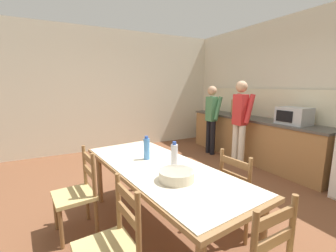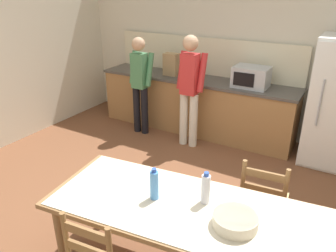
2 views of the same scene
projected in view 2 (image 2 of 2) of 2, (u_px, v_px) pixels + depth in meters
ground_plane at (182, 224)px, 3.42m from camera, size 8.32×8.32×0.00m
wall_back at (266, 45)px, 4.94m from camera, size 6.52×0.12×2.90m
kitchen_counter at (195, 104)px, 5.44m from camera, size 3.27×0.66×0.90m
counter_splashback at (205, 56)px, 5.38m from camera, size 3.23×0.03×0.60m
microwave at (251, 77)px, 4.76m from camera, size 0.50×0.39×0.30m
paper_bag at (171, 64)px, 5.36m from camera, size 0.24×0.16×0.36m
dining_table at (187, 214)px, 2.53m from camera, size 2.28×1.12×0.75m
bottle_near_centre at (154, 185)px, 2.55m from camera, size 0.07×0.07×0.27m
bottle_off_centre at (206, 189)px, 2.50m from camera, size 0.07×0.07×0.27m
serving_bowl at (235, 220)px, 2.28m from camera, size 0.32×0.32×0.09m
chair_side_far_right at (263, 202)px, 3.05m from camera, size 0.46×0.44×0.91m
person_at_sink at (140, 81)px, 5.19m from camera, size 0.39×0.27×1.56m
person_at_counter at (190, 86)px, 4.74m from camera, size 0.42×0.29×1.66m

